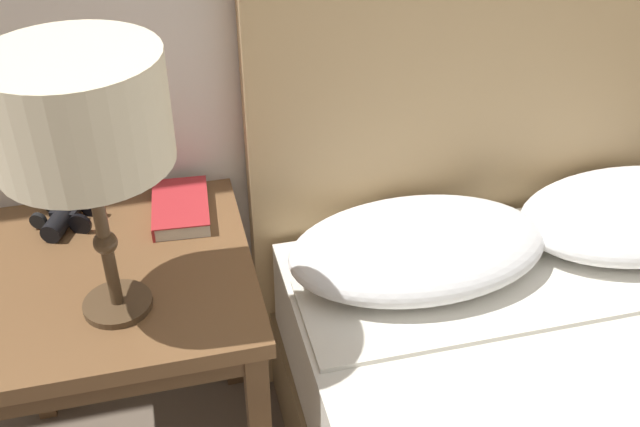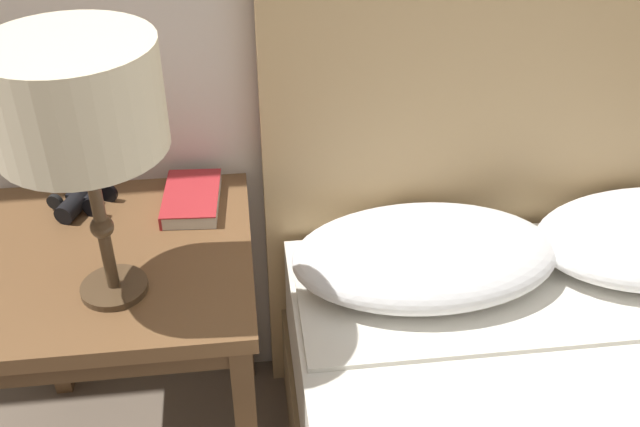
% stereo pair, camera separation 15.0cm
% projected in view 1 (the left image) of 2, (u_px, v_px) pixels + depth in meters
% --- Properties ---
extents(nightstand, '(0.58, 0.58, 0.65)m').
position_uv_depth(nightstand, '(114.00, 302.00, 1.56)').
color(nightstand, brown).
rests_on(nightstand, ground_plane).
extents(table_lamp, '(0.29, 0.29, 0.51)m').
position_uv_depth(table_lamp, '(79.00, 115.00, 1.19)').
color(table_lamp, '#4C3823').
rests_on(table_lamp, nightstand).
extents(book_on_nightstand, '(0.14, 0.21, 0.03)m').
position_uv_depth(book_on_nightstand, '(180.00, 208.00, 1.67)').
color(book_on_nightstand, silver).
rests_on(book_on_nightstand, nightstand).
extents(binoculars_pair, '(0.16, 0.16, 0.05)m').
position_uv_depth(binoculars_pair, '(66.00, 214.00, 1.64)').
color(binoculars_pair, black).
rests_on(binoculars_pair, nightstand).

